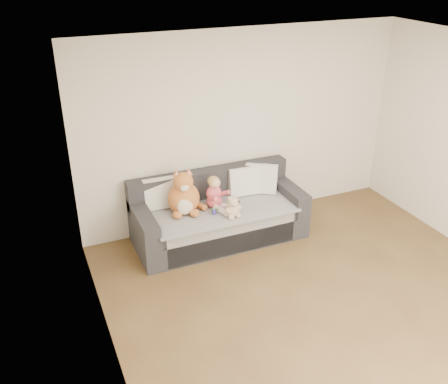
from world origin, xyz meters
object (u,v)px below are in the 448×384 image
object	(u,v)px
sofa	(218,216)
plush_cat	(184,196)
sippy_cup	(214,210)
teddy_bear	(233,208)
toddler	(216,195)

from	to	relation	value
sofa	plush_cat	xyz separation A→B (m)	(-0.46, -0.00, 0.39)
sofa	plush_cat	distance (m)	0.60
sofa	sippy_cup	bearing A→B (deg)	-124.63
teddy_bear	sippy_cup	distance (m)	0.25
teddy_bear	sippy_cup	world-z (taller)	teddy_bear
toddler	teddy_bear	xyz separation A→B (m)	(0.10, -0.30, -0.06)
teddy_bear	sippy_cup	xyz separation A→B (m)	(-0.19, 0.15, -0.06)
plush_cat	teddy_bear	world-z (taller)	plush_cat
sofa	teddy_bear	size ratio (longest dim) A/B	7.46
plush_cat	sippy_cup	bearing A→B (deg)	-20.88
toddler	sofa	bearing A→B (deg)	21.63
sofa	teddy_bear	xyz separation A→B (m)	(0.05, -0.35, 0.28)
teddy_bear	toddler	bearing A→B (deg)	102.14
plush_cat	sippy_cup	xyz separation A→B (m)	(0.32, -0.20, -0.17)
sofa	toddler	distance (m)	0.35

